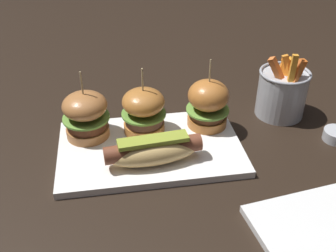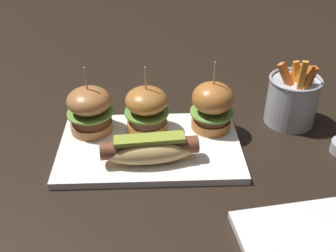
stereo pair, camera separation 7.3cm
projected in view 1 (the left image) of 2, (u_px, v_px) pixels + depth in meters
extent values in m
plane|color=black|center=(150.00, 151.00, 0.76)|extent=(3.00, 3.00, 0.00)
cube|color=white|center=(150.00, 148.00, 0.75)|extent=(0.34, 0.21, 0.01)
ellipsoid|color=#E0B46A|center=(155.00, 152.00, 0.70)|extent=(0.17, 0.07, 0.05)
cylinder|color=brown|center=(155.00, 149.00, 0.69)|extent=(0.17, 0.05, 0.03)
cube|color=olive|center=(155.00, 140.00, 0.68)|extent=(0.12, 0.04, 0.01)
cylinder|color=#AD6D3A|center=(88.00, 131.00, 0.77)|extent=(0.08, 0.08, 0.02)
cylinder|color=#582D19|center=(87.00, 123.00, 0.76)|extent=(0.08, 0.08, 0.02)
cylinder|color=#6B9E3D|center=(86.00, 117.00, 0.76)|extent=(0.09, 0.09, 0.00)
ellipsoid|color=#AD6D3A|center=(85.00, 106.00, 0.74)|extent=(0.08, 0.08, 0.05)
cylinder|color=tan|center=(82.00, 87.00, 0.72)|extent=(0.00, 0.00, 0.06)
cylinder|color=#B46F30|center=(144.00, 127.00, 0.79)|extent=(0.08, 0.08, 0.02)
cylinder|color=#533527|center=(144.00, 119.00, 0.78)|extent=(0.07, 0.07, 0.02)
cylinder|color=#609338|center=(144.00, 114.00, 0.77)|extent=(0.09, 0.09, 0.00)
ellipsoid|color=#B46F30|center=(143.00, 102.00, 0.75)|extent=(0.08, 0.08, 0.05)
cylinder|color=tan|center=(143.00, 83.00, 0.73)|extent=(0.00, 0.00, 0.06)
cylinder|color=#B96D2F|center=(207.00, 120.00, 0.80)|extent=(0.08, 0.08, 0.02)
cylinder|color=#563019|center=(207.00, 113.00, 0.80)|extent=(0.07, 0.07, 0.01)
cylinder|color=#6B9E3D|center=(208.00, 109.00, 0.79)|extent=(0.09, 0.09, 0.00)
ellipsoid|color=#B96D2F|center=(208.00, 95.00, 0.77)|extent=(0.08, 0.08, 0.06)
cylinder|color=tan|center=(210.00, 75.00, 0.75)|extent=(0.00, 0.00, 0.06)
cylinder|color=#B7BABF|center=(282.00, 94.00, 0.84)|extent=(0.10, 0.10, 0.10)
torus|color=#A8AAB2|center=(285.00, 73.00, 0.82)|extent=(0.11, 0.11, 0.01)
cube|color=orange|center=(278.00, 74.00, 0.83)|extent=(0.04, 0.02, 0.06)
cube|color=orange|center=(279.00, 76.00, 0.80)|extent=(0.05, 0.03, 0.08)
cube|color=orange|center=(292.00, 73.00, 0.83)|extent=(0.04, 0.02, 0.07)
cube|color=orange|center=(295.00, 79.00, 0.79)|extent=(0.04, 0.04, 0.08)
cube|color=orange|center=(296.00, 76.00, 0.81)|extent=(0.03, 0.02, 0.08)
cube|color=orange|center=(291.00, 77.00, 0.79)|extent=(0.02, 0.02, 0.09)
cube|color=orange|center=(289.00, 73.00, 0.83)|extent=(0.02, 0.03, 0.07)
cube|color=orange|center=(279.00, 79.00, 0.82)|extent=(0.03, 0.03, 0.06)
cube|color=orange|center=(286.00, 76.00, 0.82)|extent=(0.03, 0.04, 0.07)
cube|color=orange|center=(288.00, 74.00, 0.82)|extent=(0.03, 0.03, 0.08)
cylinder|color=#B7BABF|center=(336.00, 135.00, 0.78)|extent=(0.05, 0.05, 0.02)
cube|color=white|center=(330.00, 241.00, 0.57)|extent=(0.22, 0.22, 0.01)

